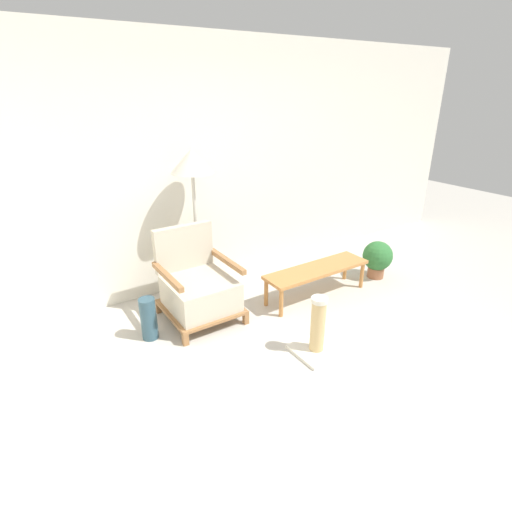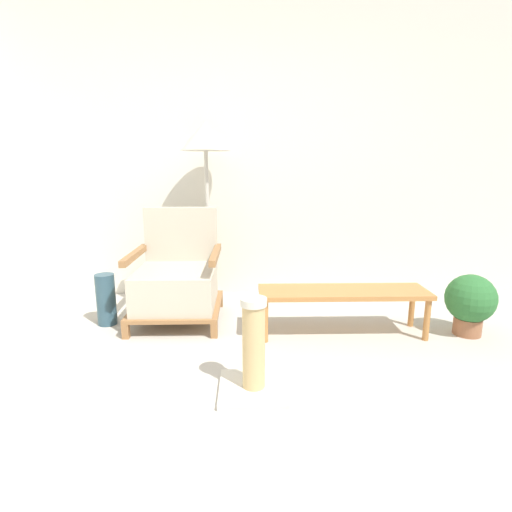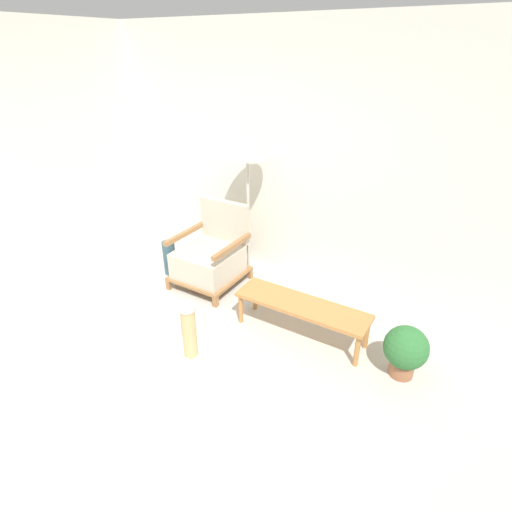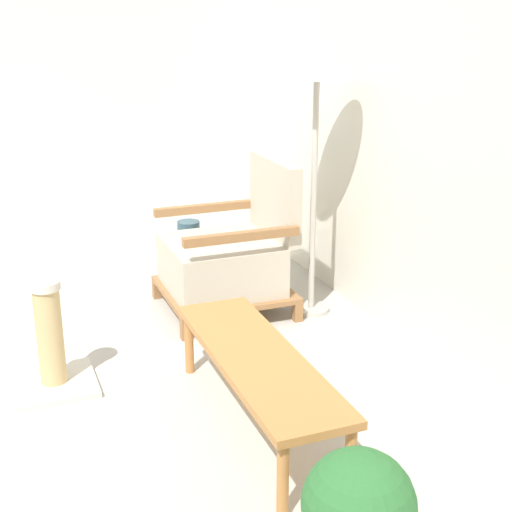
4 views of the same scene
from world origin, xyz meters
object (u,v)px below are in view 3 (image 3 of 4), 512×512
Objects in this scene: floor_lamp at (247,153)px; coffee_table at (302,307)px; armchair at (211,256)px; potted_plant at (406,350)px; vase at (170,258)px; scratching_post at (190,339)px.

floor_lamp is 1.72m from coffee_table.
armchair is 2.25m from potted_plant.
vase is at bearing 172.69° from coffee_table.
floor_lamp reaches higher than armchair.
scratching_post is (-0.68, -0.78, -0.11)m from coffee_table.
scratching_post is at bearing -41.44° from vase.
floor_lamp is 1.29× the size of coffee_table.
scratching_post is at bearing -155.28° from potted_plant.
floor_lamp reaches higher than potted_plant.
coffee_table is at bearing -35.78° from floor_lamp.
armchair is 0.57m from vase.
coffee_table is at bearing -14.16° from armchair.
floor_lamp is at bearing 34.60° from vase.
armchair reaches higher than coffee_table.
potted_plant is at bearing -9.22° from armchair.
potted_plant is (2.22, -0.36, -0.07)m from armchair.
vase reaches higher than coffee_table.
floor_lamp is at bearing 103.93° from scratching_post.
armchair is 1.95× the size of potted_plant.
floor_lamp is 1.53m from vase.
coffee_table is 2.29× the size of scratching_post.
armchair is at bearing 118.54° from scratching_post.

